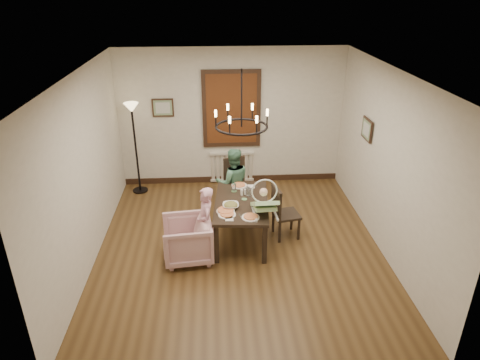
{
  "coord_description": "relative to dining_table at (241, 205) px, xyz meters",
  "views": [
    {
      "loc": [
        -0.37,
        -5.81,
        3.93
      ],
      "look_at": [
        0.03,
        0.31,
        1.05
      ],
      "focal_mm": 32.0,
      "sensor_mm": 36.0,
      "label": 1
    }
  ],
  "objects": [
    {
      "name": "chair_far",
      "position": [
        0.0,
        1.1,
        -0.15
      ],
      "size": [
        0.51,
        0.51,
        0.94
      ],
      "primitive_type": null,
      "rotation": [
        0.0,
        0.0,
        0.28
      ],
      "color": "black",
      "rests_on": "room_shell"
    },
    {
      "name": "pizza_platter",
      "position": [
        -0.27,
        -0.34,
        0.1
      ],
      "size": [
        0.28,
        0.28,
        0.04
      ],
      "primitive_type": "cylinder",
      "color": "tan",
      "rests_on": "dining_table"
    },
    {
      "name": "picture_back",
      "position": [
        -1.4,
        2.21,
        1.03
      ],
      "size": [
        0.42,
        0.03,
        0.36
      ],
      "primitive_type": "cube",
      "color": "black",
      "rests_on": "room_shell"
    },
    {
      "name": "chair_right",
      "position": [
        0.75,
        0.02,
        -0.15
      ],
      "size": [
        0.48,
        0.48,
        0.93
      ],
      "primitive_type": null,
      "rotation": [
        0.0,
        0.0,
        1.76
      ],
      "color": "black",
      "rests_on": "room_shell"
    },
    {
      "name": "baby_bouncer",
      "position": [
        0.32,
        -0.42,
        0.27
      ],
      "size": [
        0.45,
        0.6,
        0.38
      ],
      "primitive_type": null,
      "rotation": [
        0.0,
        0.0,
        0.05
      ],
      "color": "#B7EAA1",
      "rests_on": "dining_table"
    },
    {
      "name": "floor_lamp",
      "position": [
        -1.95,
        1.89,
        0.28
      ],
      "size": [
        0.3,
        0.3,
        1.8
      ],
      "primitive_type": null,
      "color": "black",
      "rests_on": "room_shell"
    },
    {
      "name": "picture_right",
      "position": [
        2.16,
        0.64,
        1.03
      ],
      "size": [
        0.03,
        0.42,
        0.36
      ],
      "primitive_type": "cube",
      "rotation": [
        0.0,
        0.0,
        1.57
      ],
      "color": "black",
      "rests_on": "room_shell"
    },
    {
      "name": "drinking_glass",
      "position": [
        0.16,
        0.15,
        0.15
      ],
      "size": [
        0.06,
        0.06,
        0.13
      ],
      "primitive_type": "cylinder",
      "color": "silver",
      "rests_on": "dining_table"
    },
    {
      "name": "radiator",
      "position": [
        -0.05,
        2.22,
        -0.27
      ],
      "size": [
        0.92,
        0.12,
        0.62
      ],
      "primitive_type": null,
      "color": "silver",
      "rests_on": "room_shell"
    },
    {
      "name": "elderly_woman",
      "position": [
        -0.58,
        -0.41,
        -0.14
      ],
      "size": [
        0.27,
        0.37,
        0.95
      ],
      "primitive_type": "imported",
      "rotation": [
        0.0,
        0.0,
        -1.44
      ],
      "color": "#D395A7",
      "rests_on": "room_shell"
    },
    {
      "name": "room_shell",
      "position": [
        -0.05,
        0.11,
        0.78
      ],
      "size": [
        4.51,
        5.0,
        2.81
      ],
      "color": "brown",
      "rests_on": "ground"
    },
    {
      "name": "window_blinds",
      "position": [
        -0.05,
        2.2,
        0.98
      ],
      "size": [
        1.0,
        0.03,
        1.4
      ],
      "primitive_type": "cube",
      "color": "#572E11",
      "rests_on": "room_shell"
    },
    {
      "name": "salad_bowl",
      "position": [
        -0.18,
        -0.21,
        0.12
      ],
      "size": [
        0.31,
        0.31,
        0.08
      ],
      "primitive_type": "imported",
      "color": "white",
      "rests_on": "dining_table"
    },
    {
      "name": "chandelier",
      "position": [
        -0.0,
        0.0,
        1.33
      ],
      "size": [
        0.8,
        0.8,
        0.04
      ],
      "primitive_type": "torus",
      "color": "black",
      "rests_on": "room_shell"
    },
    {
      "name": "seated_man",
      "position": [
        -0.1,
        0.83,
        -0.09
      ],
      "size": [
        0.57,
        0.47,
        1.06
      ],
      "primitive_type": "imported",
      "rotation": [
        0.0,
        0.0,
        3.27
      ],
      "color": "#4A7D60",
      "rests_on": "room_shell"
    },
    {
      "name": "armchair",
      "position": [
        -0.86,
        -0.52,
        -0.28
      ],
      "size": [
        0.81,
        0.8,
        0.67
      ],
      "primitive_type": "imported",
      "rotation": [
        0.0,
        0.0,
        -1.46
      ],
      "color": "#C496A1",
      "rests_on": "room_shell"
    },
    {
      "name": "dining_table",
      "position": [
        0.0,
        0.0,
        0.0
      ],
      "size": [
        0.97,
        1.56,
        0.7
      ],
      "rotation": [
        0.0,
        0.0,
        -0.09
      ],
      "color": "black",
      "rests_on": "room_shell"
    }
  ]
}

